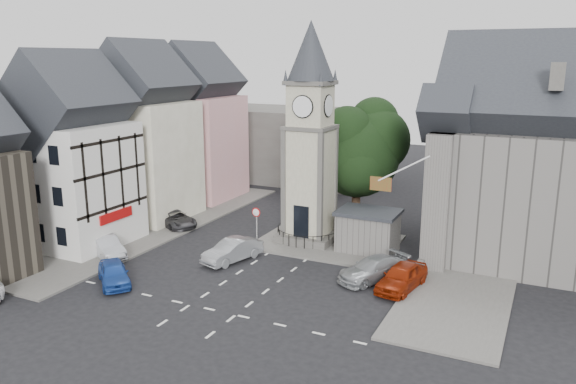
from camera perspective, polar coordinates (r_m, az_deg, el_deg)
The scene contains 23 objects.
ground at distance 36.46m, azimuth -2.91°, elevation -8.52°, with size 120.00×120.00×0.00m, color black.
pavement_west at distance 47.76m, azimuth -12.73°, elevation -3.37°, with size 6.00×30.00×0.14m, color #595651.
pavement_east at distance 40.25m, azimuth 18.16°, elevation -6.94°, with size 6.00×26.00×0.14m, color #595651.
central_island at distance 42.65m, azimuth 4.02°, elevation -5.10°, with size 10.00×8.00×0.16m, color #595651.
road_markings at distance 32.14m, azimuth -7.68°, elevation -11.77°, with size 20.00×8.00×0.01m, color silver.
clock_tower at distance 41.36m, azimuth 2.26°, elevation 5.80°, with size 4.86×4.86×16.25m.
stone_shelter at distance 40.71m, azimuth 8.13°, elevation -3.95°, with size 4.30×3.30×3.08m.
town_tree at distance 45.45m, azimuth 7.10°, elevation 4.94°, with size 7.20×7.20×10.80m.
warning_sign_post at distance 41.76m, azimuth -3.25°, elevation -2.69°, with size 0.70×0.19×2.85m.
terrace_pink at distance 56.04m, azimuth -9.18°, elevation 6.08°, with size 8.10×7.60×12.80m.
terrace_cream at distance 49.74m, azimuth -14.43°, elevation 4.90°, with size 8.10×7.60×12.80m.
terrace_tudor at distance 44.07m, azimuth -21.05°, elevation 2.83°, with size 8.10×7.60×12.00m.
backdrop_west at distance 64.91m, azimuth -0.48°, elevation 4.95°, with size 20.00×10.00×8.00m, color #4C4944.
east_building at distance 41.31m, azimuth 24.29°, elevation 1.98°, with size 14.40×11.40×12.60m.
east_boundary_wall at distance 42.38m, azimuth 14.81°, elevation -5.13°, with size 0.40×16.00×0.90m, color slate.
flagpole at distance 35.27m, azimuth 11.64°, elevation 2.34°, with size 3.68×0.10×2.74m.
car_west_blue at distance 36.57m, azimuth -17.29°, elevation -7.89°, with size 1.67×4.15×1.41m, color #1C439D.
car_west_silver at distance 41.65m, azimuth -17.98°, elevation -5.29°, with size 1.52×4.35×1.43m, color #A8AAB0.
car_west_grey at distance 47.41m, azimuth -11.41°, elevation -2.69°, with size 2.18×4.73×1.31m, color #303032.
car_island_silver at distance 38.91m, azimuth -5.67°, elevation -5.94°, with size 1.60×4.58×1.51m, color #9A9EA2.
car_island_east at distance 35.97m, azimuth 8.63°, elevation -7.75°, with size 2.02×4.96×1.44m, color #989C9F.
car_east_red at distance 34.88m, azimuth 11.48°, elevation -8.45°, with size 1.86×4.62×1.57m, color maroon.
pedestrian at distance 38.62m, azimuth 17.20°, elevation -6.39°, with size 0.67×0.44×1.84m, color #AA988C.
Camera 1 is at (16.24, -29.64, 13.67)m, focal length 35.00 mm.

